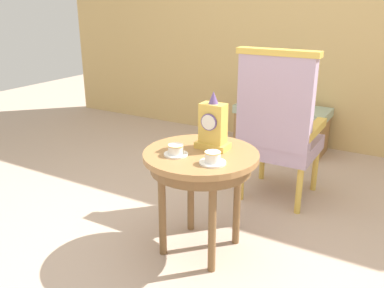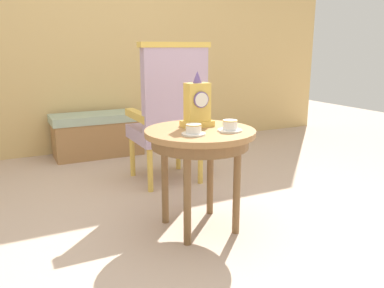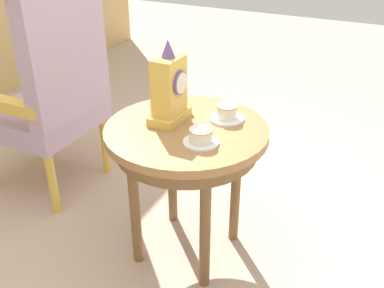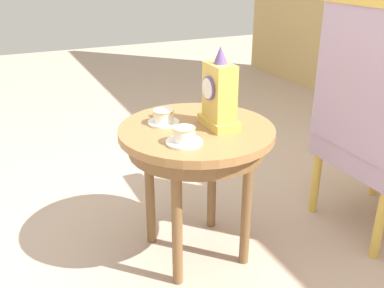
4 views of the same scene
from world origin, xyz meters
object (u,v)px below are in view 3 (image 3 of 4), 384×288
Objects in this scene: teacup_left at (201,137)px; teacup_right at (227,113)px; mantel_clock at (169,89)px; armchair at (53,87)px; side_table at (187,145)px.

teacup_right reaches higher than teacup_left.
mantel_clock is (0.12, 0.20, 0.11)m from teacup_left.
armchair is (0.03, 0.96, -0.07)m from teacup_right.
side_table is at bearing -107.03° from mantel_clock.
teacup_right is 0.43× the size of mantel_clock.
side_table is 0.21m from teacup_right.
side_table is 0.18m from teacup_left.
teacup_left is at bearing 178.39° from teacup_right.
teacup_left is 0.23m from teacup_right.
armchair is at bearing 79.60° from mantel_clock.
teacup_left reaches higher than side_table.
teacup_right is at bearing -40.84° from side_table.
side_table is 0.87m from armchair.
armchair is at bearing 78.89° from side_table.
side_table is 4.61× the size of teacup_right.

